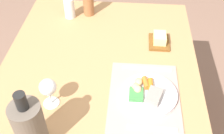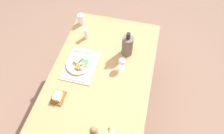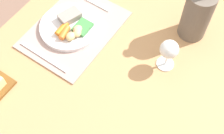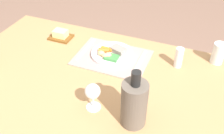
{
  "view_description": "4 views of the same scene",
  "coord_description": "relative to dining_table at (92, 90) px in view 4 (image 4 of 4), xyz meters",
  "views": [
    {
      "loc": [
        -0.77,
        -0.13,
        1.57
      ],
      "look_at": [
        0.02,
        -0.07,
        0.83
      ],
      "focal_mm": 44.4,
      "sensor_mm": 36.0,
      "label": 1
    },
    {
      "loc": [
        0.96,
        0.33,
        2.24
      ],
      "look_at": [
        -0.03,
        0.09,
        0.77
      ],
      "focal_mm": 32.79,
      "sensor_mm": 36.0,
      "label": 2
    },
    {
      "loc": [
        0.5,
        0.33,
        1.66
      ],
      "look_at": [
        0.07,
        0.04,
        0.79
      ],
      "focal_mm": 49.34,
      "sensor_mm": 36.0,
      "label": 3
    },
    {
      "loc": [
        -0.45,
        0.87,
        1.55
      ],
      "look_at": [
        -0.1,
        -0.02,
        0.8
      ],
      "focal_mm": 42.29,
      "sensor_mm": 36.0,
      "label": 4
    }
  ],
  "objects": [
    {
      "name": "dining_table",
      "position": [
        0.0,
        0.0,
        0.0
      ],
      "size": [
        1.42,
        0.9,
        0.71
      ],
      "color": "tan",
      "rests_on": "ground_plane"
    },
    {
      "name": "placemat",
      "position": [
        -0.03,
        -0.2,
        0.07
      ],
      "size": [
        0.39,
        0.28,
        0.01
      ],
      "primitive_type": "cube",
      "color": "tan",
      "rests_on": "dining_table"
    },
    {
      "name": "dinner_plate",
      "position": [
        -0.02,
        -0.22,
        0.09
      ],
      "size": [
        0.23,
        0.23,
        0.04
      ],
      "color": "silver",
      "rests_on": "placemat"
    },
    {
      "name": "fork",
      "position": [
        -0.18,
        -0.23,
        0.08
      ],
      "size": [
        0.02,
        0.18,
        0.0
      ],
      "primitive_type": "cube",
      "rotation": [
        0.0,
        0.0,
        -0.01
      ],
      "color": "silver",
      "rests_on": "placemat"
    },
    {
      "name": "knife",
      "position": [
        0.14,
        -0.22,
        0.08
      ],
      "size": [
        0.02,
        0.22,
        0.0
      ],
      "primitive_type": "cube",
      "rotation": [
        0.0,
        0.0,
        -0.01
      ],
      "color": "silver",
      "rests_on": "placemat"
    },
    {
      "name": "butter_dish",
      "position": [
        0.33,
        -0.28,
        0.09
      ],
      "size": [
        0.13,
        0.1,
        0.05
      ],
      "color": "brown",
      "rests_on": "dining_table"
    },
    {
      "name": "salt_shaker",
      "position": [
        -0.37,
        -0.26,
        0.12
      ],
      "size": [
        0.04,
        0.04,
        0.11
      ],
      "primitive_type": "cylinder",
      "color": "white",
      "rests_on": "dining_table"
    },
    {
      "name": "water_tumbler",
      "position": [
        -0.55,
        -0.37,
        0.12
      ],
      "size": [
        0.07,
        0.07,
        0.11
      ],
      "color": "silver",
      "rests_on": "dining_table"
    },
    {
      "name": "cooler_bottle",
      "position": [
        -0.27,
        0.17,
        0.17
      ],
      "size": [
        0.1,
        0.1,
        0.26
      ],
      "color": "#645A4F",
      "rests_on": "dining_table"
    },
    {
      "name": "wine_glass",
      "position": [
        -0.09,
        0.16,
        0.16
      ],
      "size": [
        0.07,
        0.07,
        0.13
      ],
      "color": "white",
      "rests_on": "dining_table"
    }
  ]
}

